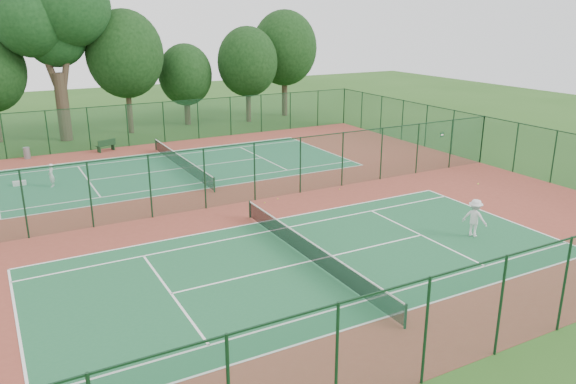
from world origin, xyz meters
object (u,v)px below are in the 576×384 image
(player_far, at_px, (51,175))
(kit_bag, at_px, (20,183))
(trash_bin, at_px, (27,153))
(bench, at_px, (106,145))
(big_tree, at_px, (53,18))
(player_near, at_px, (475,218))

(player_far, distance_m, kit_bag, 2.34)
(player_far, bearing_deg, kit_bag, -109.73)
(trash_bin, xyz_separation_m, bench, (5.81, -0.45, 0.06))
(player_far, height_order, trash_bin, player_far)
(trash_bin, height_order, bench, bench)
(big_tree, bearing_deg, trash_bin, -123.02)
(player_near, relative_size, kit_bag, 2.38)
(player_near, xyz_separation_m, player_far, (-17.23, 18.92, -0.20))
(player_near, bearing_deg, bench, 1.05)
(player_far, xyz_separation_m, trash_bin, (-0.74, 8.79, -0.32))
(bench, bearing_deg, player_far, -142.18)
(player_near, distance_m, bench, 29.86)
(trash_bin, height_order, big_tree, big_tree)
(bench, bearing_deg, player_near, -86.86)
(bench, relative_size, big_tree, 0.11)
(player_near, relative_size, trash_bin, 2.18)
(player_near, distance_m, big_tree, 37.51)
(trash_bin, distance_m, big_tree, 11.91)
(player_near, bearing_deg, trash_bin, 9.96)
(trash_bin, bearing_deg, bench, -4.42)
(player_near, relative_size, big_tree, 0.13)
(big_tree, bearing_deg, player_near, -66.93)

